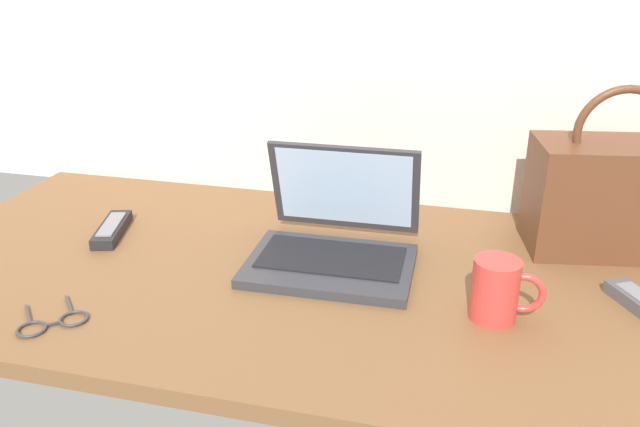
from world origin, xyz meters
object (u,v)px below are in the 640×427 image
(coffee_mug, at_px, (497,289))
(eyeglasses, at_px, (53,323))
(remote_control_near, at_px, (112,229))
(handbag, at_px, (610,194))
(laptop, at_px, (335,238))

(coffee_mug, height_order, eyeglasses, coffee_mug)
(remote_control_near, relative_size, handbag, 0.50)
(laptop, distance_m, coffee_mug, 0.33)
(coffee_mug, bearing_deg, eyeglasses, -164.40)
(coffee_mug, xyz_separation_m, remote_control_near, (-0.78, 0.14, -0.04))
(remote_control_near, relative_size, eyeglasses, 1.21)
(eyeglasses, relative_size, handbag, 0.42)
(eyeglasses, height_order, handbag, handbag)
(laptop, height_order, eyeglasses, laptop)
(remote_control_near, xyz_separation_m, handbag, (0.99, 0.18, 0.10))
(remote_control_near, distance_m, handbag, 1.01)
(coffee_mug, distance_m, handbag, 0.39)
(handbag, bearing_deg, laptop, -161.08)
(eyeglasses, bearing_deg, laptop, 40.78)
(laptop, distance_m, eyeglasses, 0.52)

